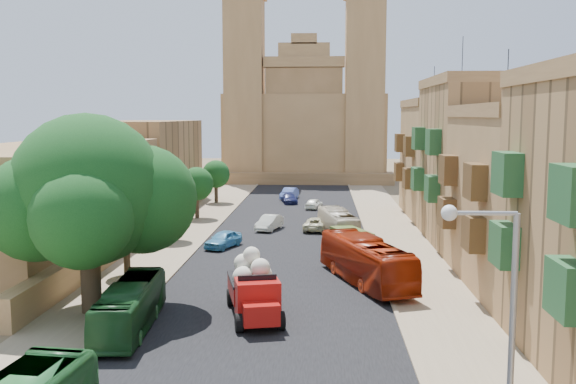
# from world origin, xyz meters

# --- Properties ---
(ground) EXTENTS (260.00, 260.00, 0.00)m
(ground) POSITION_xyz_m (0.00, 0.00, 0.00)
(ground) COLOR brown
(road_surface) EXTENTS (14.00, 140.00, 0.01)m
(road_surface) POSITION_xyz_m (0.00, 30.00, 0.01)
(road_surface) COLOR black
(road_surface) RESTS_ON ground
(sidewalk_east) EXTENTS (5.00, 140.00, 0.01)m
(sidewalk_east) POSITION_xyz_m (9.50, 30.00, 0.01)
(sidewalk_east) COLOR #867257
(sidewalk_east) RESTS_ON ground
(sidewalk_west) EXTENTS (5.00, 140.00, 0.01)m
(sidewalk_west) POSITION_xyz_m (-9.50, 30.00, 0.01)
(sidewalk_west) COLOR #867257
(sidewalk_west) RESTS_ON ground
(kerb_east) EXTENTS (0.25, 140.00, 0.12)m
(kerb_east) POSITION_xyz_m (7.00, 30.00, 0.06)
(kerb_east) COLOR #867257
(kerb_east) RESTS_ON ground
(kerb_west) EXTENTS (0.25, 140.00, 0.12)m
(kerb_west) POSITION_xyz_m (-7.00, 30.00, 0.06)
(kerb_west) COLOR #867257
(kerb_west) RESTS_ON ground
(townhouse_b) EXTENTS (9.00, 14.00, 14.90)m
(townhouse_b) POSITION_xyz_m (15.95, 11.00, 5.66)
(townhouse_b) COLOR olive
(townhouse_b) RESTS_ON ground
(townhouse_c) EXTENTS (9.00, 14.00, 17.40)m
(townhouse_c) POSITION_xyz_m (15.95, 25.00, 6.91)
(townhouse_c) COLOR #987145
(townhouse_c) RESTS_ON ground
(townhouse_d) EXTENTS (9.00, 14.00, 15.90)m
(townhouse_d) POSITION_xyz_m (15.95, 39.00, 6.16)
(townhouse_d) COLOR olive
(townhouse_d) RESTS_ON ground
(west_wall) EXTENTS (1.00, 40.00, 1.80)m
(west_wall) POSITION_xyz_m (-12.50, 20.00, 0.90)
(west_wall) COLOR olive
(west_wall) RESTS_ON ground
(west_building_low) EXTENTS (10.00, 28.00, 8.40)m
(west_building_low) POSITION_xyz_m (-18.00, 18.00, 4.20)
(west_building_low) COLOR brown
(west_building_low) RESTS_ON ground
(west_building_mid) EXTENTS (10.00, 22.00, 10.00)m
(west_building_mid) POSITION_xyz_m (-18.00, 44.00, 5.00)
(west_building_mid) COLOR #987145
(west_building_mid) RESTS_ON ground
(church) EXTENTS (28.00, 22.50, 36.30)m
(church) POSITION_xyz_m (-0.00, 78.61, 9.52)
(church) COLOR olive
(church) RESTS_ON ground
(ficus_tree) EXTENTS (10.76, 9.90, 10.76)m
(ficus_tree) POSITION_xyz_m (-9.40, 4.01, 6.36)
(ficus_tree) COLOR #37291B
(ficus_tree) RESTS_ON ground
(street_tree_a) EXTENTS (3.16, 3.16, 4.86)m
(street_tree_a) POSITION_xyz_m (-10.00, 12.00, 3.25)
(street_tree_a) COLOR #37291B
(street_tree_a) RESTS_ON ground
(street_tree_b) EXTENTS (3.17, 3.17, 4.88)m
(street_tree_b) POSITION_xyz_m (-10.00, 24.00, 3.26)
(street_tree_b) COLOR #37291B
(street_tree_b) RESTS_ON ground
(street_tree_c) EXTENTS (3.47, 3.47, 5.34)m
(street_tree_c) POSITION_xyz_m (-10.00, 36.00, 3.57)
(street_tree_c) COLOR #37291B
(street_tree_c) RESTS_ON ground
(street_tree_d) EXTENTS (3.39, 3.39, 5.22)m
(street_tree_d) POSITION_xyz_m (-10.00, 48.00, 3.50)
(street_tree_d) COLOR #37291B
(street_tree_d) RESTS_ON ground
(streetlamp) EXTENTS (2.11, 0.44, 8.22)m
(streetlamp) POSITION_xyz_m (7.72, -12.00, 5.20)
(streetlamp) COLOR gray
(streetlamp) RESTS_ON ground
(red_truck) EXTENTS (3.66, 6.48, 3.59)m
(red_truck) POSITION_xyz_m (-0.59, 3.56, 1.58)
(red_truck) COLOR #A6100C
(red_truck) RESTS_ON ground
(olive_pickup) EXTENTS (3.37, 4.70, 1.78)m
(olive_pickup) POSITION_xyz_m (5.28, 20.00, 0.87)
(olive_pickup) COLOR #485B22
(olive_pickup) RESTS_ON ground
(bus_green_north) EXTENTS (2.59, 8.71, 2.40)m
(bus_green_north) POSITION_xyz_m (-6.50, 1.18, 1.20)
(bus_green_north) COLOR #19491F
(bus_green_north) RESTS_ON ground
(bus_red_east) EXTENTS (5.79, 10.62, 2.90)m
(bus_red_east) POSITION_xyz_m (5.77, 10.74, 1.45)
(bus_red_east) COLOR maroon
(bus_red_east) RESTS_ON ground
(bus_cream_east) EXTENTS (3.67, 8.87, 2.41)m
(bus_cream_east) POSITION_xyz_m (4.36, 26.30, 1.20)
(bus_cream_east) COLOR beige
(bus_cream_east) RESTS_ON ground
(car_blue_a) EXTENTS (2.99, 4.36, 1.38)m
(car_blue_a) POSITION_xyz_m (-4.97, 21.24, 0.69)
(car_blue_a) COLOR #3F90BD
(car_blue_a) RESTS_ON ground
(car_white_a) EXTENTS (2.53, 4.39, 1.37)m
(car_white_a) POSITION_xyz_m (-1.93, 29.55, 0.68)
(car_white_a) COLOR silver
(car_white_a) RESTS_ON ground
(car_cream) EXTENTS (2.46, 4.57, 1.22)m
(car_cream) POSITION_xyz_m (2.40, 29.55, 0.61)
(car_cream) COLOR beige
(car_cream) RESTS_ON ground
(car_dkblue) EXTENTS (2.34, 4.31, 1.19)m
(car_dkblue) POSITION_xyz_m (-1.02, 48.01, 0.59)
(car_dkblue) COLOR #141B4B
(car_dkblue) RESTS_ON ground
(car_white_b) EXTENTS (2.24, 3.72, 1.19)m
(car_white_b) POSITION_xyz_m (2.02, 43.41, 0.59)
(car_white_b) COLOR white
(car_white_b) RESTS_ON ground
(car_blue_b) EXTENTS (2.34, 4.52, 1.42)m
(car_blue_b) POSITION_xyz_m (-1.24, 51.90, 0.71)
(car_blue_b) COLOR #556FC7
(car_blue_b) RESTS_ON ground
(pedestrian_a) EXTENTS (0.73, 0.56, 1.81)m
(pedestrian_a) POSITION_xyz_m (7.50, 9.64, 0.91)
(pedestrian_a) COLOR #29282A
(pedestrian_a) RESTS_ON ground
(pedestrian_c) EXTENTS (0.85, 1.16, 1.83)m
(pedestrian_c) POSITION_xyz_m (7.50, 10.41, 0.92)
(pedestrian_c) COLOR #2A2B30
(pedestrian_c) RESTS_ON ground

